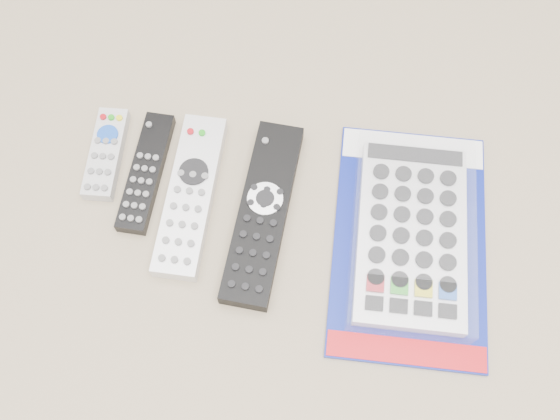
# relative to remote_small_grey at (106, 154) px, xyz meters

# --- Properties ---
(remote_small_grey) EXTENTS (0.05, 0.13, 0.02)m
(remote_small_grey) POSITION_rel_remote_small_grey_xyz_m (0.00, 0.00, 0.00)
(remote_small_grey) COLOR #B8B8BA
(remote_small_grey) RESTS_ON ground
(remote_slim_black) EXTENTS (0.04, 0.17, 0.02)m
(remote_slim_black) POSITION_rel_remote_small_grey_xyz_m (0.06, -0.02, -0.00)
(remote_slim_black) COLOR black
(remote_slim_black) RESTS_ON ground
(remote_silver_dvd) EXTENTS (0.06, 0.22, 0.03)m
(remote_silver_dvd) POSITION_rel_remote_small_grey_xyz_m (0.12, -0.05, 0.00)
(remote_silver_dvd) COLOR silver
(remote_silver_dvd) RESTS_ON ground
(remote_large_black) EXTENTS (0.08, 0.25, 0.03)m
(remote_large_black) POSITION_rel_remote_small_grey_xyz_m (0.22, -0.06, 0.00)
(remote_large_black) COLOR black
(remote_large_black) RESTS_ON ground
(jumbo_remote_packaged) EXTENTS (0.19, 0.31, 0.04)m
(jumbo_remote_packaged) POSITION_rel_remote_small_grey_xyz_m (0.40, -0.07, 0.01)
(jumbo_remote_packaged) COLOR navy
(jumbo_remote_packaged) RESTS_ON ground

